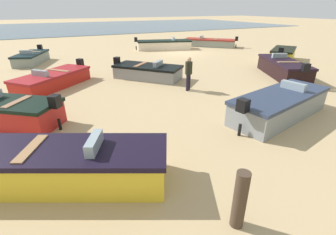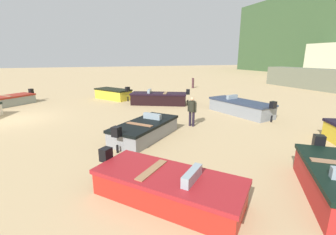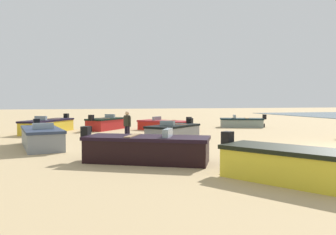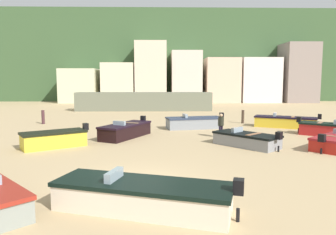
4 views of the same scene
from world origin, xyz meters
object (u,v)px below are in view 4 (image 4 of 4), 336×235
(boat_black_4, at_px, (126,130))
(mooring_post_near_water, at_px, (43,117))
(boat_cream_8, at_px, (143,196))
(boat_yellow_5, at_px, (285,122))
(boat_yellow_3, at_px, (54,139))
(mooring_post_mid_beach, at_px, (243,117))
(beach_walker_foreground, at_px, (221,124))
(boat_grey_1, at_px, (246,140))
(boat_red_9, at_px, (326,129))
(boat_grey_6, at_px, (194,123))

(boat_black_4, bearing_deg, mooring_post_near_water, -14.36)
(boat_black_4, height_order, boat_cream_8, boat_black_4)
(boat_yellow_5, distance_m, boat_cream_8, 19.74)
(boat_black_4, bearing_deg, boat_yellow_3, 66.51)
(boat_yellow_3, relative_size, mooring_post_near_water, 3.07)
(boat_black_4, height_order, mooring_post_mid_beach, boat_black_4)
(boat_yellow_3, bearing_deg, mooring_post_near_water, -10.03)
(boat_yellow_5, relative_size, mooring_post_near_water, 4.04)
(mooring_post_near_water, distance_m, beach_walker_foreground, 16.24)
(boat_yellow_5, distance_m, mooring_post_mid_beach, 3.93)
(boat_grey_1, relative_size, boat_red_9, 1.09)
(boat_yellow_3, xyz_separation_m, beach_walker_foreground, (10.11, 2.89, 0.48))
(beach_walker_foreground, bearing_deg, mooring_post_near_water, 116.72)
(mooring_post_near_water, xyz_separation_m, beach_walker_foreground, (14.49, -7.32, 0.34))
(boat_cream_8, xyz_separation_m, beach_walker_foreground, (4.54, 12.00, 0.52))
(boat_cream_8, relative_size, mooring_post_near_water, 4.48)
(boat_yellow_5, relative_size, boat_grey_6, 1.03)
(boat_yellow_3, distance_m, beach_walker_foreground, 10.53)
(boat_grey_1, relative_size, boat_yellow_3, 1.04)
(mooring_post_mid_beach, bearing_deg, boat_black_4, -143.81)
(boat_yellow_3, relative_size, boat_yellow_5, 0.76)
(boat_cream_8, relative_size, mooring_post_mid_beach, 4.58)
(boat_yellow_3, distance_m, boat_cream_8, 10.68)
(boat_grey_6, distance_m, boat_red_9, 9.52)
(boat_cream_8, bearing_deg, beach_walker_foreground, -3.53)
(boat_yellow_3, distance_m, boat_yellow_5, 17.91)
(boat_black_4, bearing_deg, boat_grey_1, -176.27)
(boat_yellow_5, relative_size, beach_walker_foreground, 3.04)
(boat_cream_8, bearing_deg, boat_grey_1, -13.88)
(boat_black_4, height_order, boat_yellow_5, boat_black_4)
(beach_walker_foreground, bearing_deg, boat_cream_8, -147.18)
(boat_grey_6, bearing_deg, boat_grey_1, -173.79)
(boat_cream_8, xyz_separation_m, boat_red_9, (11.98, 12.57, 0.03))
(boat_grey_1, distance_m, mooring_post_near_water, 18.51)
(boat_yellow_3, distance_m, boat_grey_6, 11.30)
(boat_red_9, bearing_deg, beach_walker_foreground, -47.74)
(boat_yellow_5, xyz_separation_m, mooring_post_near_water, (-20.66, 2.74, 0.14))
(boat_grey_1, xyz_separation_m, boat_black_4, (-7.31, 3.12, 0.08))
(boat_cream_8, relative_size, beach_walker_foreground, 3.38)
(mooring_post_near_water, relative_size, beach_walker_foreground, 0.75)
(boat_yellow_3, bearing_deg, mooring_post_mid_beach, -86.05)
(mooring_post_near_water, relative_size, mooring_post_mid_beach, 1.02)
(boat_red_9, bearing_deg, boat_yellow_3, -40.99)
(boat_grey_6, distance_m, mooring_post_mid_beach, 5.67)
(beach_walker_foreground, bearing_deg, boat_grey_1, -108.36)
(mooring_post_near_water, bearing_deg, boat_yellow_3, -66.79)
(boat_cream_8, xyz_separation_m, mooring_post_near_water, (-9.95, 19.33, 0.18))
(boat_red_9, bearing_deg, boat_yellow_5, -124.55)
(boat_yellow_5, xyz_separation_m, boat_grey_6, (-7.51, -0.34, 0.00))
(boat_cream_8, height_order, beach_walker_foreground, beach_walker_foreground)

